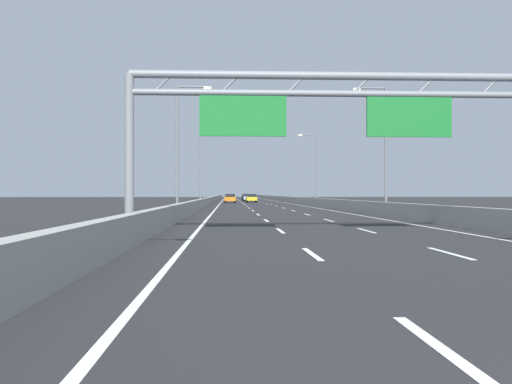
{
  "coord_description": "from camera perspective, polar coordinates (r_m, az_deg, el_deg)",
  "views": [
    {
      "loc": [
        -3.94,
        -2.07,
        1.57
      ],
      "look_at": [
        -0.01,
        80.25,
        1.73
      ],
      "focal_mm": 39.98,
      "sensor_mm": 36.0,
      "label": 1
    }
  ],
  "objects": [
    {
      "name": "lane_dash_right_6",
      "position": [
        59.87,
        2.77,
        -1.61
      ],
      "size": [
        0.16,
        3.0,
        0.01
      ],
      "primitive_type": "cube",
      "color": "white",
      "rests_on": "ground_plane"
    },
    {
      "name": "lane_dash_left_7",
      "position": [
        68.62,
        -0.95,
        -1.42
      ],
      "size": [
        0.16,
        3.0,
        0.01
      ],
      "primitive_type": "cube",
      "color": "white",
      "rests_on": "ground_plane"
    },
    {
      "name": "lane_dash_left_3",
      "position": [
        32.68,
        1.03,
        -2.86
      ],
      "size": [
        0.16,
        3.0,
        0.01
      ],
      "primitive_type": "cube",
      "color": "white",
      "rests_on": "ground_plane"
    },
    {
      "name": "lane_dash_left_8",
      "position": [
        77.62,
        -1.15,
        -1.27
      ],
      "size": [
        0.16,
        3.0,
        0.01
      ],
      "primitive_type": "cube",
      "color": "white",
      "rests_on": "ground_plane"
    },
    {
      "name": "lane_dash_left_4",
      "position": [
        41.66,
        0.21,
        -2.27
      ],
      "size": [
        0.16,
        3.0,
        0.01
      ],
      "primitive_type": "cube",
      "color": "white",
      "rests_on": "ground_plane"
    },
    {
      "name": "lane_dash_right_14",
      "position": [
        131.71,
        -0.24,
        -0.79
      ],
      "size": [
        0.16,
        3.0,
        0.01
      ],
      "primitive_type": "cube",
      "color": "white",
      "rests_on": "ground_plane"
    },
    {
      "name": "lane_dash_left_14",
      "position": [
        131.6,
        -1.8,
        -0.79
      ],
      "size": [
        0.16,
        3.0,
        0.01
      ],
      "primitive_type": "cube",
      "color": "white",
      "rests_on": "ground_plane"
    },
    {
      "name": "lane_dash_left_15",
      "position": [
        140.6,
        -1.86,
        -0.75
      ],
      "size": [
        0.16,
        3.0,
        0.01
      ],
      "primitive_type": "cube",
      "color": "white",
      "rests_on": "ground_plane"
    },
    {
      "name": "lane_dash_right_13",
      "position": [
        122.71,
        -0.05,
        -0.84
      ],
      "size": [
        0.16,
        3.0,
        0.01
      ],
      "primitive_type": "cube",
      "color": "white",
      "rests_on": "ground_plane"
    },
    {
      "name": "yellow_car",
      "position": [
        96.58,
        -0.46,
        -0.61
      ],
      "size": [
        1.73,
        4.63,
        1.43
      ],
      "color": "yellow",
      "rests_on": "ground_plane"
    },
    {
      "name": "sign_gantry",
      "position": [
        22.83,
        7.25,
        8.02
      ],
      "size": [
        15.95,
        0.36,
        6.36
      ],
      "color": "gray",
      "rests_on": "ground_plane"
    },
    {
      "name": "lane_dash_right_5",
      "position": [
        50.92,
        3.74,
        -1.87
      ],
      "size": [
        0.16,
        3.0,
        0.01
      ],
      "primitive_type": "cube",
      "color": "white",
      "rests_on": "ground_plane"
    },
    {
      "name": "lane_dash_right_8",
      "position": [
        77.8,
        1.5,
        -1.27
      ],
      "size": [
        0.16,
        3.0,
        0.01
      ],
      "primitive_type": "cube",
      "color": "white",
      "rests_on": "ground_plane"
    },
    {
      "name": "lane_dash_left_10",
      "position": [
        95.61,
        -1.45,
        -1.05
      ],
      "size": [
        0.16,
        3.0,
        0.01
      ],
      "primitive_type": "cube",
      "color": "white",
      "rests_on": "ground_plane"
    },
    {
      "name": "silver_car",
      "position": [
        111.41,
        -0.83,
        -0.54
      ],
      "size": [
        1.71,
        4.43,
        1.42
      ],
      "color": "#A8ADB2",
      "rests_on": "ground_plane"
    },
    {
      "name": "streetlamp_right_far",
      "position": [
        76.07,
        5.9,
        2.77
      ],
      "size": [
        2.58,
        0.28,
        9.5
      ],
      "color": "slate",
      "rests_on": "ground_plane"
    },
    {
      "name": "lane_dash_left_9",
      "position": [
        86.61,
        -1.32,
        -1.15
      ],
      "size": [
        0.16,
        3.0,
        0.01
      ],
      "primitive_type": "cube",
      "color": "white",
      "rests_on": "ground_plane"
    },
    {
      "name": "lane_dash_right_10",
      "position": [
        95.76,
        0.7,
        -1.05
      ],
      "size": [
        0.16,
        3.0,
        0.01
      ],
      "primitive_type": "cube",
      "color": "white",
      "rests_on": "ground_plane"
    },
    {
      "name": "lane_dash_left_12",
      "position": [
        113.6,
        -1.65,
        -0.9
      ],
      "size": [
        0.16,
        3.0,
        0.01
      ],
      "primitive_type": "cube",
      "color": "white",
      "rests_on": "ground_plane"
    },
    {
      "name": "lane_dash_right_15",
      "position": [
        140.7,
        -0.4,
        -0.75
      ],
      "size": [
        0.16,
        3.0,
        0.01
      ],
      "primitive_type": "cube",
      "color": "white",
      "rests_on": "ground_plane"
    },
    {
      "name": "lane_dash_left_6",
      "position": [
        59.63,
        -0.68,
        -1.62
      ],
      "size": [
        0.16,
        3.0,
        0.01
      ],
      "primitive_type": "cube",
      "color": "white",
      "rests_on": "ground_plane"
    },
    {
      "name": "edge_line_right",
      "position": [
        90.55,
        3.09,
        -1.1
      ],
      "size": [
        0.16,
        176.0,
        0.01
      ],
      "primitive_type": "cube",
      "color": "white",
      "rests_on": "ground_plane"
    },
    {
      "name": "black_car",
      "position": [
        123.98,
        -1.01,
        -0.5
      ],
      "size": [
        1.81,
        4.53,
        1.41
      ],
      "color": "black",
      "rests_on": "ground_plane"
    },
    {
      "name": "lane_dash_right_1",
      "position": [
        15.74,
        18.77,
        -5.82
      ],
      "size": [
        0.16,
        3.0,
        0.01
      ],
      "primitive_type": "cube",
      "color": "white",
      "rests_on": "ground_plane"
    },
    {
      "name": "lane_dash_right_9",
      "position": [
        86.77,
        1.06,
        -1.15
      ],
      "size": [
        0.16,
        3.0,
        0.01
      ],
      "primitive_type": "cube",
      "color": "white",
      "rests_on": "ground_plane"
    },
    {
      "name": "barrier_right",
      "position": [
        112.6,
        2.79,
        -0.67
      ],
      "size": [
        0.45,
        220.0,
        0.95
      ],
      "color": "#9E9E99",
      "rests_on": "ground_plane"
    },
    {
      "name": "streetlamp_left_far",
      "position": [
        75.29,
        -5.42,
        2.8
      ],
      "size": [
        2.58,
        0.28,
        9.5
      ],
      "color": "slate",
      "rests_on": "ground_plane"
    },
    {
      "name": "lane_dash_right_4",
      "position": [
        41.99,
        5.13,
        -2.25
      ],
      "size": [
        0.16,
        3.0,
        0.01
      ],
      "primitive_type": "cube",
      "color": "white",
      "rests_on": "ground_plane"
    },
    {
      "name": "lane_dash_left_2",
      "position": [
        23.72,
        2.45,
        -3.9
      ],
      "size": [
        0.16,
        3.0,
        0.01
      ],
      "primitive_type": "cube",
      "color": "white",
      "rests_on": "ground_plane"
    },
    {
      "name": "lane_dash_right_16",
      "position": [
        149.69,
        -0.54,
        -0.71
      ],
      "size": [
        0.16,
        3.0,
        0.01
      ],
      "primitive_type": "cube",
      "color": "white",
      "rests_on": "ground_plane"
    },
    {
      "name": "lane_dash_right_7",
      "position": [
        68.83,
        2.05,
        -1.42
      ],
      "size": [
        0.16,
        3.0,
        0.01
      ],
      "primitive_type": "cube",
      "color": "white",
      "rests_on": "ground_plane"
    },
    {
      "name": "lane_dash_left_16",
      "position": [
        149.59,
        -1.91,
        -0.71
      ],
      "size": [
        0.16,
        3.0,
        0.01
      ],
      "primitive_type": "cube",
      "color": "white",
      "rests_on": "ground_plane"
    },
    {
      "name": "lane_dash_left_13",
      "position": [
        122.6,
        -1.73,
        -0.84
      ],
      "size": [
        0.16,
        3.0,
        0.01
      ],
      "primitive_type": "cube",
      "color": "white",
      "rests_on": "ground_plane"
    },
    {
      "name": "lane_dash_right_11",
      "position": [
        104.74,
        0.41,
        -0.97
      ],
      "size": [
        0.16,
        3.0,
        0.01
      ],
      "primitive_type": "cube",
      "color": "white",
      "rests_on": "ground_plane"
    },
    {
      "name": "lane_dash_right_3",
      "position": [
        33.11,
        7.26,
        -2.82
      ],
      "size": [
        0.16,
        3.0,
        0.01
      ],
      "primitive_type": "cube",
      "color": "white",
      "rests_on": "ground_plane"
    },
    {
      "name": "lane_dash_left_11",
      "position": [
        104.6,
        -1.56,
        -0.97
      ],
      "size": [
        0.16,
        3.0,
        0.01
      ],
      "primitive_type": "cube",
      "color": "white",
      "rests_on": "ground_plane"
    },
    {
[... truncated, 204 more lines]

